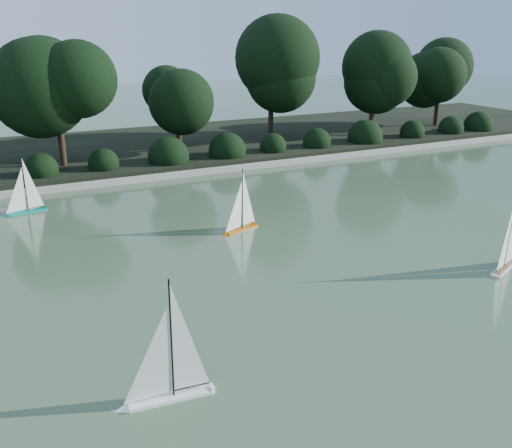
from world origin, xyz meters
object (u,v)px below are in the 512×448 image
object	(u,v)px
sailboat_white_a	(161,382)
sailboat_orange	(238,221)
sailboat_white_b	(507,255)
sailboat_teal	(22,204)

from	to	relation	value
sailboat_white_a	sailboat_orange	world-z (taller)	sailboat_white_a
sailboat_white_b	sailboat_teal	world-z (taller)	sailboat_white_b
sailboat_white_b	sailboat_orange	size ratio (longest dim) A/B	1.08
sailboat_white_b	sailboat_teal	distance (m)	11.20
sailboat_white_b	sailboat_white_a	bearing A→B (deg)	-171.72
sailboat_white_a	sailboat_orange	bearing A→B (deg)	56.56
sailboat_white_a	sailboat_teal	distance (m)	8.89
sailboat_orange	sailboat_teal	bearing A→B (deg)	140.16
sailboat_orange	sailboat_teal	xyz separation A→B (m)	(-4.28, 3.57, 0.00)
sailboat_white_a	sailboat_teal	size ratio (longest dim) A/B	1.15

